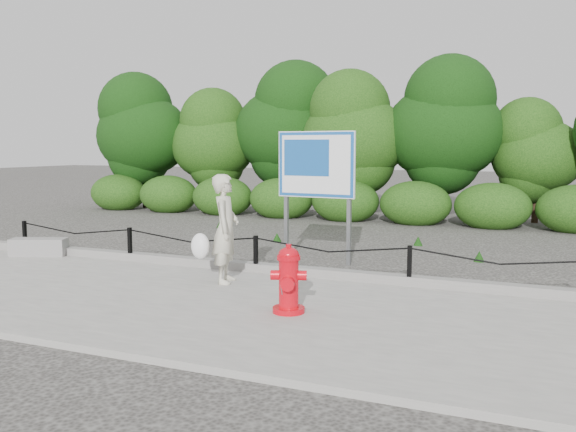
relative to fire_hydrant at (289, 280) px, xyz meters
The scene contains 9 objects.
ground 2.52m from the fire_hydrant, 125.58° to the left, with size 90.00×90.00×0.00m, color #2D2B28.
sidewalk 1.51m from the fire_hydrant, behind, with size 14.00×4.00×0.08m, color gray.
curb 2.54m from the fire_hydrant, 124.92° to the left, with size 14.00×0.22×0.14m, color slate.
chain_barrier 2.48m from the fire_hydrant, 125.58° to the left, with size 10.06×0.06×0.60m.
treeline 11.26m from the fire_hydrant, 98.74° to the left, with size 20.39×3.76×4.69m.
fire_hydrant is the anchor object (origin of this frame).
pedestrian 1.97m from the fire_hydrant, 143.06° to the left, with size 0.77×0.68×1.63m.
concrete_block 6.10m from the fire_hydrant, 163.19° to the left, with size 1.01×0.35×0.32m, color gray.
advertising_sign 3.91m from the fire_hydrant, 105.54° to the left, with size 1.49×0.20×2.39m.
Camera 1 is at (4.32, -8.74, 2.12)m, focal length 38.00 mm.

